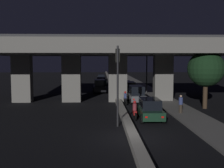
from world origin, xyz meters
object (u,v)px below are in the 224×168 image
(motorcycle_black_filtering_mid, at_px, (125,99))
(car_grey_second, at_px, (136,94))
(car_dark_green_fifth, at_px, (121,82))
(car_dark_red_fourth, at_px, (125,84))
(car_grey_third_oncoming, at_px, (101,77))
(car_dark_green_third, at_px, (129,87))
(car_dark_green_second_oncoming, at_px, (101,81))
(car_dark_green_lead, at_px, (150,109))
(car_black_lead_oncoming, at_px, (100,86))
(street_lamp, at_px, (144,60))
(traffic_light_left_of_median, at_px, (118,72))
(pedestrian_on_sidewalk, at_px, (181,104))
(motorcycle_red_filtering_near, at_px, (135,111))

(motorcycle_black_filtering_mid, bearing_deg, car_grey_second, -48.98)
(car_dark_green_fifth, relative_size, motorcycle_black_filtering_mid, 2.29)
(car_dark_red_fourth, distance_m, car_grey_third_oncoming, 20.96)
(car_dark_green_third, bearing_deg, car_dark_green_second_oncoming, 15.72)
(car_dark_red_fourth, bearing_deg, car_dark_green_second_oncoming, 28.49)
(car_dark_green_lead, relative_size, car_grey_second, 1.08)
(car_grey_third_oncoming, bearing_deg, car_dark_green_third, 5.69)
(car_dark_green_lead, relative_size, car_black_lead_oncoming, 0.99)
(car_grey_second, relative_size, car_grey_third_oncoming, 0.85)
(car_dark_green_third, height_order, car_grey_third_oncoming, car_dark_green_third)
(street_lamp, bearing_deg, car_black_lead_oncoming, 167.17)
(traffic_light_left_of_median, bearing_deg, street_lamp, 75.49)
(car_black_lead_oncoming, relative_size, car_grey_third_oncoming, 0.93)
(street_lamp, relative_size, motorcycle_black_filtering_mid, 4.24)
(car_dark_green_lead, xyz_separation_m, pedestrian_on_sidewalk, (3.07, 1.96, 0.04))
(car_black_lead_oncoming, relative_size, car_dark_green_second_oncoming, 0.97)
(traffic_light_left_of_median, xyz_separation_m, pedestrian_on_sidewalk, (5.75, 4.00, -2.95))
(car_dark_green_third, distance_m, car_grey_third_oncoming, 27.76)
(car_dark_green_lead, xyz_separation_m, motorcycle_black_filtering_mid, (-1.27, 7.49, -0.26))
(car_grey_second, bearing_deg, car_black_lead_oncoming, 22.73)
(traffic_light_left_of_median, bearing_deg, car_black_lead_oncoming, 94.09)
(car_grey_third_oncoming, xyz_separation_m, motorcycle_black_filtering_mid, (2.72, -36.63, -0.12))
(car_dark_green_third, relative_size, car_grey_third_oncoming, 0.86)
(car_dark_green_lead, xyz_separation_m, car_grey_third_oncoming, (-3.99, 44.12, -0.13))
(traffic_light_left_of_median, height_order, car_grey_second, traffic_light_left_of_median)
(traffic_light_left_of_median, relative_size, car_grey_third_oncoming, 1.18)
(car_black_lead_oncoming, distance_m, pedestrian_on_sidewalk, 17.94)
(car_grey_second, distance_m, car_dark_green_fifth, 20.49)
(street_lamp, distance_m, car_dark_red_fourth, 8.07)
(car_dark_green_third, height_order, motorcycle_black_filtering_mid, car_dark_green_third)
(street_lamp, distance_m, car_dark_green_second_oncoming, 15.61)
(motorcycle_black_filtering_mid, bearing_deg, pedestrian_on_sidewalk, -145.27)
(car_dark_green_lead, xyz_separation_m, car_dark_green_fifth, (-0.13, 29.31, -0.05))
(car_dark_green_third, xyz_separation_m, car_dark_green_fifth, (-0.20, 12.65, -0.11))
(car_dark_green_fifth, relative_size, pedestrian_on_sidewalk, 2.79)
(car_dark_red_fourth, xyz_separation_m, car_dark_green_second_oncoming, (-4.11, 7.13, 0.08))
(motorcycle_red_filtering_near, bearing_deg, car_dark_green_second_oncoming, 6.72)
(traffic_light_left_of_median, distance_m, car_black_lead_oncoming, 20.67)
(car_dark_green_third, height_order, motorcycle_red_filtering_near, car_dark_green_third)
(car_dark_green_third, bearing_deg, street_lamp, -82.92)
(car_grey_third_oncoming, bearing_deg, car_dark_green_second_oncoming, -2.52)
(car_grey_second, distance_m, car_grey_third_oncoming, 35.53)
(car_dark_green_fifth, height_order, car_dark_green_second_oncoming, car_dark_green_second_oncoming)
(motorcycle_red_filtering_near, distance_m, motorcycle_black_filtering_mid, 7.11)
(car_black_lead_oncoming, xyz_separation_m, car_grey_third_oncoming, (0.15, 25.73, -0.29))
(car_dark_green_lead, bearing_deg, car_dark_red_fourth, 1.10)
(street_lamp, distance_m, car_grey_second, 9.24)
(car_dark_red_fourth, xyz_separation_m, motorcycle_black_filtering_mid, (-1.44, -16.09, -0.15))
(car_grey_second, xyz_separation_m, car_dark_green_second_oncoming, (-4.03, 21.88, -0.14))
(car_black_lead_oncoming, bearing_deg, traffic_light_left_of_median, 1.71)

